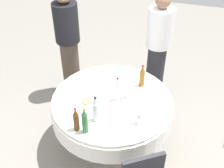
{
  "coord_description": "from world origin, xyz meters",
  "views": [
    {
      "loc": [
        -2.32,
        -0.71,
        2.85
      ],
      "look_at": [
        0.0,
        0.0,
        0.96
      ],
      "focal_mm": 44.95,
      "sensor_mm": 36.0,
      "label": 1
    }
  ],
  "objects_px": {
    "wine_glass_mid": "(126,90)",
    "plate_south": "(86,102)",
    "bottle_amber_mid": "(142,76)",
    "person_inner": "(68,42)",
    "plate_left": "(109,80)",
    "bottle_brown_inner": "(76,120)",
    "bottle_clear_far": "(117,90)",
    "plate_north": "(148,97)",
    "bottle_green_near": "(85,121)",
    "person_far": "(158,48)",
    "bottle_clear_front": "(96,110)",
    "wine_glass_near": "(139,115)",
    "dining_table": "(112,108)"
  },
  "relations": [
    {
      "from": "wine_glass_mid",
      "to": "plate_south",
      "type": "xyz_separation_m",
      "value": [
        -0.22,
        0.41,
        -0.1
      ]
    },
    {
      "from": "bottle_amber_mid",
      "to": "person_inner",
      "type": "relative_size",
      "value": 0.17
    },
    {
      "from": "plate_left",
      "to": "bottle_brown_inner",
      "type": "bearing_deg",
      "value": 175.9
    },
    {
      "from": "bottle_clear_far",
      "to": "person_inner",
      "type": "xyz_separation_m",
      "value": [
        0.82,
        0.96,
        -0.0
      ]
    },
    {
      "from": "bottle_clear_far",
      "to": "plate_north",
      "type": "distance_m",
      "value": 0.38
    },
    {
      "from": "bottle_green_near",
      "to": "wine_glass_mid",
      "type": "relative_size",
      "value": 2.05
    },
    {
      "from": "bottle_green_near",
      "to": "person_far",
      "type": "bearing_deg",
      "value": -15.04
    },
    {
      "from": "bottle_clear_front",
      "to": "plate_south",
      "type": "xyz_separation_m",
      "value": [
        0.22,
        0.2,
        -0.13
      ]
    },
    {
      "from": "wine_glass_near",
      "to": "person_far",
      "type": "distance_m",
      "value": 1.38
    },
    {
      "from": "wine_glass_near",
      "to": "plate_south",
      "type": "distance_m",
      "value": 0.65
    },
    {
      "from": "plate_left",
      "to": "person_far",
      "type": "height_order",
      "value": "person_far"
    },
    {
      "from": "plate_left",
      "to": "wine_glass_near",
      "type": "bearing_deg",
      "value": -140.53
    },
    {
      "from": "bottle_clear_front",
      "to": "person_far",
      "type": "relative_size",
      "value": 0.19
    },
    {
      "from": "bottle_amber_mid",
      "to": "person_far",
      "type": "bearing_deg",
      "value": -4.89
    },
    {
      "from": "plate_south",
      "to": "plate_left",
      "type": "bearing_deg",
      "value": -13.7
    },
    {
      "from": "bottle_brown_inner",
      "to": "bottle_amber_mid",
      "type": "relative_size",
      "value": 0.97
    },
    {
      "from": "person_far",
      "to": "plate_south",
      "type": "bearing_deg",
      "value": -98.57
    },
    {
      "from": "bottle_green_near",
      "to": "plate_south",
      "type": "distance_m",
      "value": 0.45
    },
    {
      "from": "bottle_clear_front",
      "to": "bottle_amber_mid",
      "type": "distance_m",
      "value": 0.79
    },
    {
      "from": "bottle_brown_inner",
      "to": "wine_glass_near",
      "type": "relative_size",
      "value": 1.8
    },
    {
      "from": "bottle_green_near",
      "to": "plate_north",
      "type": "height_order",
      "value": "bottle_green_near"
    },
    {
      "from": "bottle_brown_inner",
      "to": "bottle_green_near",
      "type": "xyz_separation_m",
      "value": [
        -0.01,
        -0.1,
        0.02
      ]
    },
    {
      "from": "bottle_amber_mid",
      "to": "wine_glass_near",
      "type": "xyz_separation_m",
      "value": [
        -0.64,
        -0.1,
        -0.02
      ]
    },
    {
      "from": "bottle_green_near",
      "to": "wine_glass_near",
      "type": "distance_m",
      "value": 0.55
    },
    {
      "from": "bottle_brown_inner",
      "to": "plate_left",
      "type": "distance_m",
      "value": 0.89
    },
    {
      "from": "bottle_brown_inner",
      "to": "person_far",
      "type": "bearing_deg",
      "value": -18.16
    },
    {
      "from": "dining_table",
      "to": "wine_glass_near",
      "type": "bearing_deg",
      "value": -128.03
    },
    {
      "from": "wine_glass_near",
      "to": "wine_glass_mid",
      "type": "xyz_separation_m",
      "value": [
        0.36,
        0.22,
        -0.0
      ]
    },
    {
      "from": "bottle_clear_front",
      "to": "wine_glass_near",
      "type": "xyz_separation_m",
      "value": [
        0.08,
        -0.43,
        -0.03
      ]
    },
    {
      "from": "bottle_green_near",
      "to": "bottle_amber_mid",
      "type": "xyz_separation_m",
      "value": [
        0.9,
        -0.38,
        -0.01
      ]
    },
    {
      "from": "bottle_brown_inner",
      "to": "plate_south",
      "type": "relative_size",
      "value": 1.08
    },
    {
      "from": "bottle_clear_far",
      "to": "person_far",
      "type": "distance_m",
      "value": 1.11
    },
    {
      "from": "plate_south",
      "to": "dining_table",
      "type": "bearing_deg",
      "value": -60.55
    },
    {
      "from": "bottle_clear_far",
      "to": "person_inner",
      "type": "relative_size",
      "value": 0.18
    },
    {
      "from": "dining_table",
      "to": "bottle_brown_inner",
      "type": "bearing_deg",
      "value": 159.56
    },
    {
      "from": "plate_left",
      "to": "person_inner",
      "type": "height_order",
      "value": "person_inner"
    },
    {
      "from": "dining_table",
      "to": "wine_glass_near",
      "type": "distance_m",
      "value": 0.54
    },
    {
      "from": "wine_glass_mid",
      "to": "plate_left",
      "type": "height_order",
      "value": "wine_glass_mid"
    },
    {
      "from": "bottle_clear_far",
      "to": "wine_glass_mid",
      "type": "relative_size",
      "value": 2.01
    },
    {
      "from": "bottle_clear_front",
      "to": "person_inner",
      "type": "bearing_deg",
      "value": 34.98
    },
    {
      "from": "wine_glass_mid",
      "to": "plate_north",
      "type": "xyz_separation_m",
      "value": [
        0.07,
        -0.24,
        -0.11
      ]
    },
    {
      "from": "plate_north",
      "to": "bottle_amber_mid",
      "type": "bearing_deg",
      "value": 29.98
    },
    {
      "from": "wine_glass_near",
      "to": "plate_left",
      "type": "relative_size",
      "value": 0.6
    },
    {
      "from": "bottle_brown_inner",
      "to": "person_far",
      "type": "xyz_separation_m",
      "value": [
        1.63,
        -0.54,
        -0.02
      ]
    },
    {
      "from": "bottle_brown_inner",
      "to": "plate_north",
      "type": "xyz_separation_m",
      "value": [
        0.68,
        -0.59,
        -0.12
      ]
    },
    {
      "from": "bottle_brown_inner",
      "to": "plate_north",
      "type": "distance_m",
      "value": 0.91
    },
    {
      "from": "bottle_brown_inner",
      "to": "plate_north",
      "type": "height_order",
      "value": "bottle_brown_inner"
    },
    {
      "from": "bottle_amber_mid",
      "to": "plate_south",
      "type": "relative_size",
      "value": 1.11
    },
    {
      "from": "dining_table",
      "to": "bottle_clear_front",
      "type": "bearing_deg",
      "value": 170.56
    },
    {
      "from": "plate_south",
      "to": "bottle_clear_front",
      "type": "bearing_deg",
      "value": -138.81
    }
  ]
}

